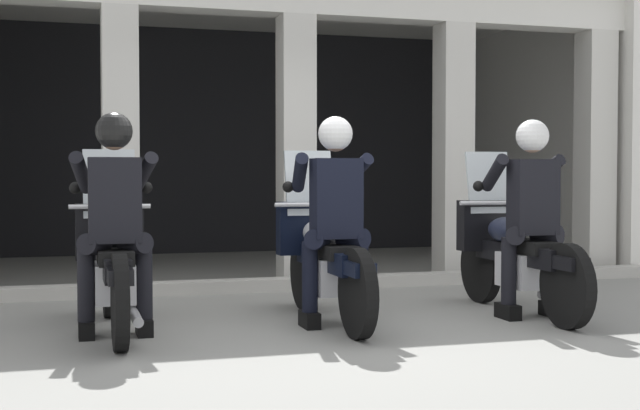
% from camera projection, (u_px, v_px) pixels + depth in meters
% --- Properties ---
extents(ground_plane, '(80.00, 80.00, 0.00)m').
position_uv_depth(ground_plane, '(251.00, 279.00, 9.58)').
color(ground_plane, gray).
extents(station_building, '(8.30, 4.44, 3.39)m').
position_uv_depth(station_building, '(253.00, 100.00, 11.18)').
color(station_building, black).
rests_on(station_building, ground).
extents(kerb_strip, '(7.80, 0.24, 0.12)m').
position_uv_depth(kerb_strip, '(309.00, 283.00, 8.70)').
color(kerb_strip, '#B7B5AD').
rests_on(kerb_strip, ground).
extents(motorcycle_left, '(0.62, 2.04, 1.35)m').
position_uv_depth(motorcycle_left, '(113.00, 262.00, 6.44)').
color(motorcycle_left, black).
rests_on(motorcycle_left, ground).
extents(police_officer_left, '(0.63, 0.61, 1.58)m').
position_uv_depth(police_officer_left, '(114.00, 204.00, 6.15)').
color(police_officer_left, black).
rests_on(police_officer_left, ground).
extents(motorcycle_center, '(0.62, 2.04, 1.35)m').
position_uv_depth(motorcycle_center, '(324.00, 257.00, 6.86)').
color(motorcycle_center, black).
rests_on(motorcycle_center, ground).
extents(police_officer_center, '(0.63, 0.61, 1.58)m').
position_uv_depth(police_officer_center, '(335.00, 202.00, 6.57)').
color(police_officer_center, black).
rests_on(police_officer_center, ground).
extents(motorcycle_right, '(0.62, 2.04, 1.35)m').
position_uv_depth(motorcycle_right, '(513.00, 252.00, 7.25)').
color(motorcycle_right, black).
rests_on(motorcycle_right, ground).
extents(police_officer_right, '(0.63, 0.61, 1.58)m').
position_uv_depth(police_officer_right, '(531.00, 201.00, 6.96)').
color(police_officer_right, black).
rests_on(police_officer_right, ground).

